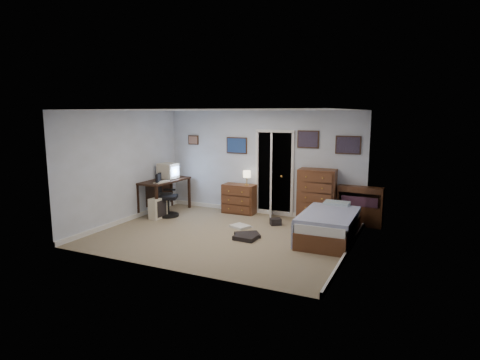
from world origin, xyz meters
name	(u,v)px	position (x,y,z in m)	size (l,w,h in m)	color
floor	(224,235)	(0.00, 0.00, -0.01)	(5.00, 4.00, 0.02)	gray
computer_desk	(161,187)	(-2.30, 1.07, 0.63)	(0.70, 1.44, 0.82)	black
crt_monitor	(168,171)	(-2.18, 1.21, 1.02)	(0.44, 0.40, 0.39)	beige
keyboard	(162,182)	(-2.02, 0.71, 0.83)	(0.16, 0.44, 0.03)	beige
pc_tower	(158,208)	(-2.00, 0.51, 0.25)	(0.24, 0.46, 0.49)	beige
office_chair	(166,200)	(-1.94, 0.74, 0.40)	(0.66, 0.66, 1.03)	black
media_stack	(186,188)	(-2.32, 2.21, 0.40)	(0.16, 0.16, 0.81)	maroon
low_dresser	(239,199)	(-0.48, 1.77, 0.36)	(0.81, 0.40, 0.72)	#5A321C
table_lamp	(247,175)	(-0.28, 1.77, 0.97)	(0.18, 0.18, 0.35)	gold
doorway	(278,172)	(0.35, 2.27, 1.00)	(0.96, 1.12, 2.05)	black
tall_dresser	(317,196)	(1.45, 1.75, 0.61)	(0.82, 0.48, 1.21)	#5A321C
headboard_bookcase	(360,205)	(2.38, 1.86, 0.46)	(0.98, 0.30, 0.87)	#5A321C
bed	(329,225)	(1.99, 0.61, 0.29)	(1.03, 1.88, 0.61)	#5A321C
wall_posters	(284,143)	(0.57, 1.98, 1.75)	(4.38, 0.04, 0.60)	#331E11
floor_clutter	(251,232)	(0.46, 0.32, 0.04)	(1.01, 1.55, 0.15)	black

